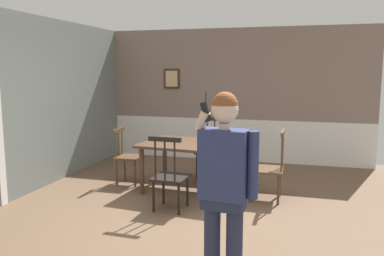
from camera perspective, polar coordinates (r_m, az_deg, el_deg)
name	(u,v)px	position (r m, az deg, el deg)	size (l,w,h in m)	color
ground_plane	(191,217)	(5.15, -0.11, -12.86)	(7.44, 7.44, 0.00)	brown
room_back_partition	(236,98)	(8.13, 6.36, 4.39)	(5.44, 0.17, 2.71)	gray
room_left_partition	(7,107)	(6.15, -25.37, 2.79)	(0.13, 6.76, 2.71)	slate
dining_table	(193,149)	(6.04, 0.19, -3.05)	(1.64, 1.16, 0.76)	#4C3323
chair_near_window	(127,156)	(6.57, -9.39, -4.08)	(0.41, 0.41, 0.92)	#513823
chair_by_doorway	(269,167)	(5.78, 11.16, -5.63)	(0.48, 0.48, 1.03)	#513823
chair_at_table_head	(211,149)	(6.91, 2.84, -3.14)	(0.51, 0.51, 1.04)	#2D2319
chair_opposite_corner	(170,176)	(5.27, -3.29, -6.92)	(0.46, 0.46, 1.03)	black
person_figure	(225,180)	(3.26, 4.79, -7.50)	(0.55, 0.26, 1.70)	#282E49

